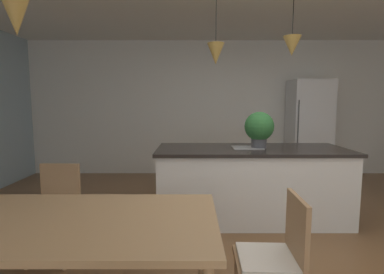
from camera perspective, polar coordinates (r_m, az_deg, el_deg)
name	(u,v)px	position (r m, az deg, el deg)	size (l,w,h in m)	color
ground_plane	(269,252)	(3.18, 14.86, -21.05)	(10.00, 8.40, 0.04)	brown
wall_back_kitchen	(229,108)	(6.03, 7.35, 5.60)	(10.00, 0.12, 2.70)	white
dining_table	(60,228)	(2.08, -24.52, -15.97)	(1.99, 0.98, 0.73)	tan
chair_kitchen_end	(276,257)	(2.06, 16.15, -21.75)	(0.42, 0.42, 0.87)	#A87F56
chair_far_left	(56,208)	(3.06, -25.26, -12.56)	(0.41, 0.41, 0.87)	#A87F56
kitchen_island	(251,183)	(3.74, 11.59, -8.80)	(2.32, 0.93, 0.91)	white
refrigerator	(309,130)	(6.04, 22.07, 1.35)	(0.73, 0.67, 1.89)	silver
pendant_over_table	(17,14)	(2.11, -31.28, 20.00)	(0.17, 0.17, 0.86)	black
pendant_over_island_main	(216,54)	(3.60, 4.81, 16.03)	(0.21, 0.21, 0.79)	black
pendant_over_island_aux	(293,46)	(3.79, 19.21, 16.60)	(0.21, 0.21, 0.69)	black
potted_plant_on_island	(260,128)	(3.64, 13.21, 1.78)	(0.36, 0.36, 0.45)	#4C4C51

